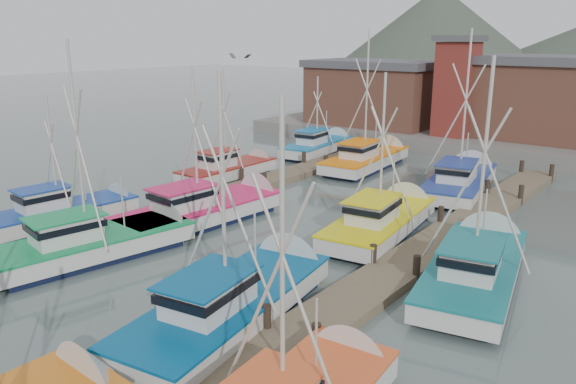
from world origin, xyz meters
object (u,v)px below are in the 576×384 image
Objects in this scene: boat_8 at (210,209)px; lookout_tower at (456,86)px; boat_4 at (104,242)px; boat_12 at (369,158)px.

lookout_tower is at bearing 89.21° from boat_8.
boat_4 is at bearing -94.20° from lookout_tower.
lookout_tower is 0.83× the size of boat_8.
boat_12 reaches higher than boat_8.
boat_4 is 0.94× the size of boat_12.
boat_8 is 16.54m from boat_12.
boat_8 is at bearing -94.94° from lookout_tower.
boat_12 is at bearing -100.92° from lookout_tower.
boat_12 is at bearing 93.24° from boat_8.
boat_4 is (-2.50, -34.02, -4.86)m from lookout_tower.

